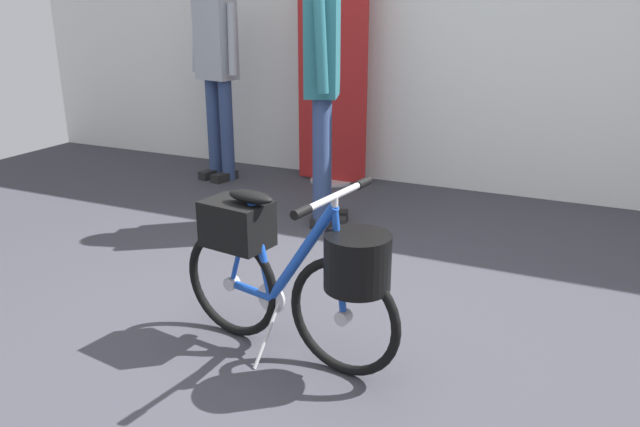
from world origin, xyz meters
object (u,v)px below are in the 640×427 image
Objects in this scene: floor_banner_stand at (332,87)px; visitor_browsing at (216,59)px; folding_bike_foreground at (293,267)px; visitor_near_wall at (323,68)px.

floor_banner_stand is 1.01× the size of visitor_browsing.
folding_bike_foreground is (0.96, -2.57, -0.38)m from floor_banner_stand.
visitor_near_wall reaches higher than visitor_browsing.
visitor_browsing is at bearing -162.37° from floor_banner_stand.
visitor_near_wall reaches higher than floor_banner_stand.
floor_banner_stand is 1.62× the size of folding_bike_foreground.
floor_banner_stand is 1.08m from visitor_near_wall.
visitor_near_wall is at bearing -69.59° from floor_banner_stand.
visitor_browsing reaches higher than folding_bike_foreground.
visitor_near_wall reaches higher than folding_bike_foreground.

